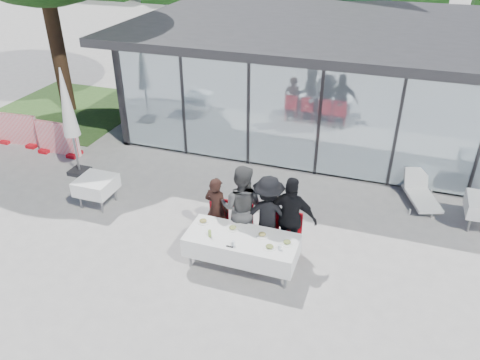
# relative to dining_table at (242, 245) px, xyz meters

# --- Properties ---
(ground) EXTENTS (90.00, 90.00, 0.00)m
(ground) POSITION_rel_dining_table_xyz_m (-0.34, 0.27, -0.54)
(ground) COLOR #A09C98
(ground) RESTS_ON ground
(pavilion) EXTENTS (14.80, 8.80, 3.44)m
(pavilion) POSITION_rel_dining_table_xyz_m (1.67, 8.43, 1.61)
(pavilion) COLOR gray
(pavilion) RESTS_ON ground
(dining_table) EXTENTS (2.26, 0.96, 0.75)m
(dining_table) POSITION_rel_dining_table_xyz_m (0.00, 0.00, 0.00)
(dining_table) COLOR white
(dining_table) RESTS_ON ground
(diner_a) EXTENTS (0.66, 0.66, 1.56)m
(diner_a) POSITION_rel_dining_table_xyz_m (-0.82, 0.71, 0.24)
(diner_a) COLOR black
(diner_a) RESTS_ON ground
(diner_chair_a) EXTENTS (0.44, 0.44, 0.97)m
(diner_chair_a) POSITION_rel_dining_table_xyz_m (-0.82, 0.75, -0.00)
(diner_chair_a) COLOR red
(diner_chair_a) RESTS_ON ground
(diner_b) EXTENTS (0.99, 0.99, 1.93)m
(diner_b) POSITION_rel_dining_table_xyz_m (-0.25, 0.71, 0.43)
(diner_b) COLOR #4C4C4C
(diner_b) RESTS_ON ground
(diner_chair_b) EXTENTS (0.44, 0.44, 0.97)m
(diner_chair_b) POSITION_rel_dining_table_xyz_m (-0.25, 0.75, -0.00)
(diner_chair_b) COLOR red
(diner_chair_b) RESTS_ON ground
(diner_c) EXTENTS (1.29, 1.29, 1.77)m
(diner_c) POSITION_rel_dining_table_xyz_m (0.33, 0.71, 0.35)
(diner_c) COLOR black
(diner_c) RESTS_ON ground
(diner_chair_c) EXTENTS (0.44, 0.44, 0.97)m
(diner_chair_c) POSITION_rel_dining_table_xyz_m (0.33, 0.75, -0.00)
(diner_chair_c) COLOR red
(diner_chair_c) RESTS_ON ground
(diner_d) EXTENTS (1.13, 1.13, 1.85)m
(diner_d) POSITION_rel_dining_table_xyz_m (0.82, 0.71, 0.39)
(diner_d) COLOR black
(diner_d) RESTS_ON ground
(diner_chair_d) EXTENTS (0.44, 0.44, 0.97)m
(diner_chair_d) POSITION_rel_dining_table_xyz_m (0.82, 0.75, -0.00)
(diner_chair_d) COLOR red
(diner_chair_d) RESTS_ON ground
(plate_a) EXTENTS (0.25, 0.25, 0.07)m
(plate_a) POSITION_rel_dining_table_xyz_m (-0.92, 0.22, 0.24)
(plate_a) COLOR white
(plate_a) RESTS_ON dining_table
(plate_b) EXTENTS (0.25, 0.25, 0.07)m
(plate_b) POSITION_rel_dining_table_xyz_m (-0.26, 0.19, 0.24)
(plate_b) COLOR white
(plate_b) RESTS_ON dining_table
(plate_c) EXTENTS (0.25, 0.25, 0.07)m
(plate_c) POSITION_rel_dining_table_xyz_m (0.37, 0.16, 0.24)
(plate_c) COLOR white
(plate_c) RESTS_ON dining_table
(plate_d) EXTENTS (0.25, 0.25, 0.07)m
(plate_d) POSITION_rel_dining_table_xyz_m (0.90, 0.08, 0.24)
(plate_d) COLOR white
(plate_d) RESTS_ON dining_table
(plate_extra) EXTENTS (0.25, 0.25, 0.07)m
(plate_extra) POSITION_rel_dining_table_xyz_m (0.62, -0.17, 0.24)
(plate_extra) COLOR white
(plate_extra) RESTS_ON dining_table
(juice_bottle) EXTENTS (0.06, 0.06, 0.15)m
(juice_bottle) POSITION_rel_dining_table_xyz_m (-0.61, -0.19, 0.29)
(juice_bottle) COLOR #8CB14A
(juice_bottle) RESTS_ON dining_table
(drinking_glasses) EXTENTS (0.95, 0.24, 0.10)m
(drinking_glasses) POSITION_rel_dining_table_xyz_m (0.37, -0.23, 0.26)
(drinking_glasses) COLOR silver
(drinking_glasses) RESTS_ON dining_table
(folded_eyeglasses) EXTENTS (0.14, 0.03, 0.01)m
(folded_eyeglasses) POSITION_rel_dining_table_xyz_m (-0.12, -0.38, 0.22)
(folded_eyeglasses) COLOR black
(folded_eyeglasses) RESTS_ON dining_table
(spare_table_left) EXTENTS (0.86, 0.86, 0.74)m
(spare_table_left) POSITION_rel_dining_table_xyz_m (-4.12, 1.07, 0.02)
(spare_table_left) COLOR white
(spare_table_left) RESTS_ON ground
(market_umbrella) EXTENTS (0.50, 0.50, 3.00)m
(market_umbrella) POSITION_rel_dining_table_xyz_m (-5.55, 2.27, 1.38)
(market_umbrella) COLOR black
(market_umbrella) RESTS_ON ground
(lounger) EXTENTS (1.02, 1.46, 0.72)m
(lounger) POSITION_rel_dining_table_xyz_m (3.44, 3.82, -0.28)
(lounger) COLOR silver
(lounger) RESTS_ON ground
(grass_patch) EXTENTS (5.00, 5.00, 0.02)m
(grass_patch) POSITION_rel_dining_table_xyz_m (-8.84, 6.27, -0.53)
(grass_patch) COLOR #385926
(grass_patch) RESTS_ON ground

